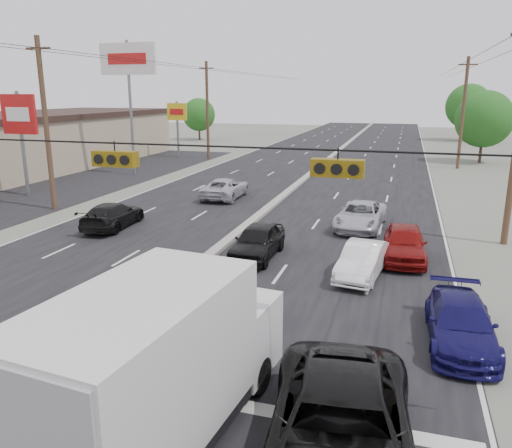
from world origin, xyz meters
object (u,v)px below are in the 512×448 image
Objects in this scene: queue_car_c at (361,216)px; queue_car_e at (404,243)px; utility_pole_right_c at (463,113)px; pole_sign_far at (177,116)px; tree_right_far at (469,106)px; queue_car_b at (362,261)px; box_truck at (162,365)px; oncoming_far at (225,188)px; tan_sedan at (39,421)px; utility_pole_left_b at (46,124)px; black_suv at (340,435)px; queue_car_a at (257,241)px; oncoming_near at (113,215)px; queue_car_d at (461,324)px; utility_pole_left_c at (207,110)px; tree_right_mid at (484,119)px; red_sedan at (196,285)px; pole_sign_billboard at (128,68)px; pole_sign_mid at (20,120)px.

queue_car_e is at bearing -59.66° from queue_car_c.
utility_pole_right_c is 28.51m from pole_sign_far.
queue_car_b is (-9.52, -61.32, -4.31)m from tree_right_far.
box_truck is 1.47× the size of oncoming_far.
utility_pole_right_c reaches higher than queue_car_e.
queue_car_c is at bearing 78.39° from tan_sedan.
utility_pole_left_b is 1.67× the size of black_suv.
queue_car_b is (-0.52, 10.60, -0.19)m from black_suv.
black_suv is at bearing 9.54° from box_truck.
utility_pole_right_c is at bearing 86.82° from queue_car_b.
oncoming_near is (-8.65, 2.50, -0.05)m from queue_car_a.
queue_car_d is (3.84, -11.82, -0.05)m from queue_car_c.
utility_pole_left_c reaches higher than queue_car_c.
queue_car_b is (-6.02, -31.32, -4.46)m from utility_pole_right_c.
tree_right_mid is 1.83× the size of queue_car_b.
pole_sign_far is (-28.50, -0.00, -0.70)m from utility_pole_right_c.
oncoming_far is at bearing -56.88° from pole_sign_far.
red_sedan is 0.97× the size of queue_car_d.
utility_pole_left_c is (0.00, 25.00, 0.00)m from utility_pole_left_b.
pole_sign_far is 1.44× the size of queue_car_a.
queue_car_c is (-10.24, -54.14, -4.28)m from tree_right_far.
tree_right_mid reaches higher than queue_car_e.
oncoming_far is at bearing -32.54° from pole_sign_billboard.
utility_pole_left_c is 21.35m from oncoming_far.
pole_sign_mid is 1.17× the size of black_suv.
pole_sign_mid is at bearing 157.37° from queue_car_a.
pole_sign_mid is at bearing 151.01° from queue_car_d.
red_sedan is 8.48m from black_suv.
pole_sign_billboard is 29.21m from queue_car_e.
queue_car_c is at bearing -47.98° from pole_sign_far.
tree_right_mid reaches higher than oncoming_near.
pole_sign_billboard is at bearing -68.14° from oncoming_near.
queue_car_b is (20.98, -19.32, -8.22)m from pole_sign_billboard.
pole_sign_far is 1.24× the size of oncoming_far.
utility_pole_left_c is at bearing -65.84° from oncoming_far.
queue_car_c is 1.13× the size of queue_car_e.
black_suv is 1.39× the size of queue_car_e.
red_sedan is 0.87× the size of queue_car_c.
utility_pole_left_b reaches higher than black_suv.
pole_sign_mid is at bearing -101.56° from utility_pole_left_c.
utility_pole_right_c reaches higher than queue_car_c.
pole_sign_far is 44.31m from queue_car_d.
utility_pole_left_c is 2.32× the size of queue_car_e.
box_truck is at bearing -46.86° from utility_pole_left_b.
pole_sign_far is at bearing 109.23° from red_sedan.
pole_sign_mid is 23.28m from queue_car_c.
pole_sign_mid reaches higher than queue_car_a.
utility_pole_left_c is 30.59m from queue_car_c.
utility_pole_left_c is 2.56× the size of queue_car_b.
tree_right_far reaches higher than pole_sign_far.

